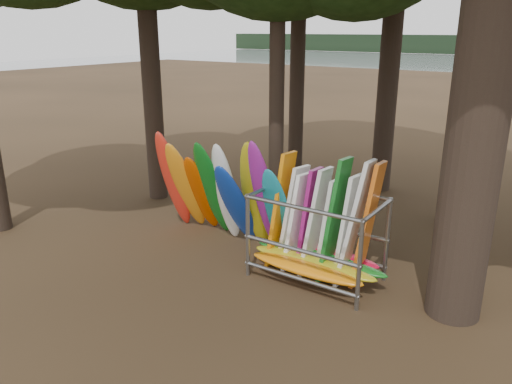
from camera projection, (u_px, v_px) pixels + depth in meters
The scene contains 3 objects.
ground at pixel (246, 273), 11.40m from camera, with size 120.00×120.00×0.00m, color #47331E.
kayak_row at pixel (223, 194), 12.65m from camera, with size 4.12×1.78×3.09m.
storage_rack at pixel (317, 239), 10.91m from camera, with size 3.22×1.50×2.84m.
Camera 1 is at (5.96, -8.35, 5.31)m, focal length 35.00 mm.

